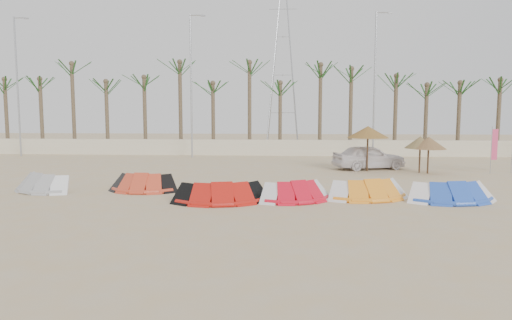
# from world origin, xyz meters

# --- Properties ---
(ground) EXTENTS (120.00, 120.00, 0.00)m
(ground) POSITION_xyz_m (0.00, 0.00, 0.00)
(ground) COLOR #BBAA8C
(ground) RESTS_ON ground
(boundary_wall) EXTENTS (60.00, 0.30, 1.30)m
(boundary_wall) POSITION_xyz_m (0.00, 22.00, 0.65)
(boundary_wall) COLOR beige
(boundary_wall) RESTS_ON ground
(palm_line) EXTENTS (52.00, 4.00, 7.70)m
(palm_line) POSITION_xyz_m (0.67, 23.50, 6.44)
(palm_line) COLOR brown
(palm_line) RESTS_ON ground
(lamp_a) EXTENTS (1.25, 0.14, 11.00)m
(lamp_a) POSITION_xyz_m (-19.96, 20.00, 5.77)
(lamp_a) COLOR #A5A8AD
(lamp_a) RESTS_ON ground
(lamp_b) EXTENTS (1.25, 0.14, 11.00)m
(lamp_b) POSITION_xyz_m (-5.96, 20.00, 5.77)
(lamp_b) COLOR #A5A8AD
(lamp_b) RESTS_ON ground
(lamp_c) EXTENTS (1.25, 0.14, 11.00)m
(lamp_c) POSITION_xyz_m (8.04, 20.00, 5.77)
(lamp_c) COLOR #A5A8AD
(lamp_c) RESTS_ON ground
(pylon) EXTENTS (3.00, 3.00, 14.00)m
(pylon) POSITION_xyz_m (1.00, 28.00, 0.00)
(pylon) COLOR #A5A8AD
(pylon) RESTS_ON ground
(kite_grey) EXTENTS (3.61, 2.63, 0.90)m
(kite_grey) POSITION_xyz_m (-9.50, 4.48, 0.42)
(kite_grey) COLOR #9E9E9E
(kite_grey) RESTS_ON ground
(kite_red_left) EXTENTS (3.08, 1.66, 0.90)m
(kite_red_left) POSITION_xyz_m (-4.96, 4.74, 0.42)
(kite_red_left) COLOR red
(kite_red_left) RESTS_ON ground
(kite_red_mid) EXTENTS (3.88, 2.20, 0.90)m
(kite_red_mid) POSITION_xyz_m (-1.11, 2.55, 0.42)
(kite_red_mid) COLOR red
(kite_red_mid) RESTS_ON ground
(kite_red_right) EXTENTS (3.42, 2.51, 0.90)m
(kite_red_right) POSITION_xyz_m (1.86, 2.97, 0.42)
(kite_red_right) COLOR red
(kite_red_right) RESTS_ON ground
(kite_orange) EXTENTS (3.72, 2.45, 0.90)m
(kite_orange) POSITION_xyz_m (4.82, 3.66, 0.42)
(kite_orange) COLOR orange
(kite_orange) RESTS_ON ground
(kite_blue) EXTENTS (3.66, 2.08, 0.90)m
(kite_blue) POSITION_xyz_m (8.01, 3.29, 0.42)
(kite_blue) COLOR blue
(kite_blue) RESTS_ON ground
(parasol_left) EXTENTS (2.50, 2.50, 2.72)m
(parasol_left) POSITION_xyz_m (6.27, 12.38, 2.36)
(parasol_left) COLOR #4C331E
(parasol_left) RESTS_ON ground
(parasol_mid) EXTENTS (1.79, 1.79, 2.15)m
(parasol_mid) POSITION_xyz_m (9.21, 11.85, 1.79)
(parasol_mid) COLOR #4C331E
(parasol_mid) RESTS_ON ground
(parasol_right) EXTENTS (2.01, 2.01, 2.13)m
(parasol_right) POSITION_xyz_m (9.60, 11.56, 1.78)
(parasol_right) COLOR #4C331E
(parasol_right) RESTS_ON ground
(flag_pink) EXTENTS (0.44, 0.16, 2.73)m
(flag_pink) POSITION_xyz_m (13.33, 11.67, 1.62)
(flag_pink) COLOR #A5A8AD
(flag_pink) RESTS_ON ground
(car) EXTENTS (4.80, 3.06, 1.52)m
(car) POSITION_xyz_m (6.54, 13.40, 0.76)
(car) COLOR white
(car) RESTS_ON ground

